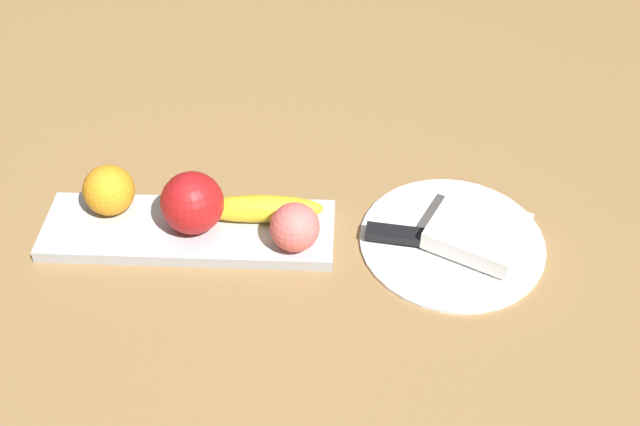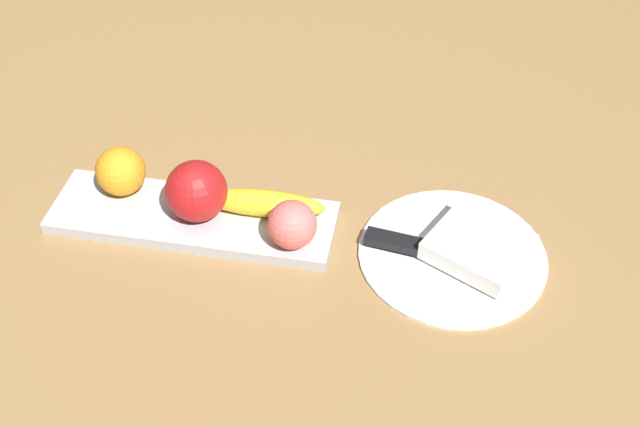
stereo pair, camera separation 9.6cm
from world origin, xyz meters
name	(u,v)px [view 1 (the left image)]	position (x,y,z in m)	size (l,w,h in m)	color
ground_plane	(164,213)	(0.00, 0.00, 0.00)	(2.40, 2.40, 0.00)	olive
fruit_tray	(189,230)	(0.04, -0.04, 0.01)	(0.38, 0.11, 0.02)	#B1B6BE
apple	(192,203)	(0.05, -0.04, 0.06)	(0.08, 0.08, 0.08)	#B5181A
banana	(260,209)	(0.13, -0.02, 0.03)	(0.17, 0.04, 0.04)	yellow
orange_near_apple	(109,190)	(-0.06, -0.01, 0.05)	(0.07, 0.07, 0.07)	orange
peach	(295,227)	(0.18, -0.07, 0.05)	(0.06, 0.06, 0.06)	#EB6761
dinner_plate	(452,240)	(0.39, -0.04, 0.00)	(0.24, 0.24, 0.01)	white
folded_napkin	(477,231)	(0.42, -0.04, 0.02)	(0.11, 0.10, 0.03)	white
knife	(412,237)	(0.33, -0.05, 0.01)	(0.18, 0.05, 0.01)	silver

